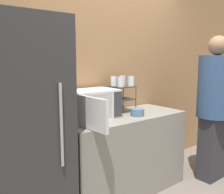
% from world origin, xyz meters
% --- Properties ---
extents(wall_back, '(8.00, 0.06, 2.60)m').
position_xyz_m(wall_back, '(0.00, 0.67, 1.30)').
color(wall_back, '#9E7047').
rests_on(wall_back, ground_plane).
extents(counter, '(1.47, 0.63, 0.89)m').
position_xyz_m(counter, '(0.00, 0.32, 0.44)').
color(counter, gray).
rests_on(counter, ground_plane).
extents(microwave, '(0.55, 0.77, 0.30)m').
position_xyz_m(microwave, '(-0.35, 0.38, 1.04)').
color(microwave, silver).
rests_on(microwave, counter).
extents(dish_rack, '(0.24, 0.24, 0.31)m').
position_xyz_m(dish_rack, '(0.10, 0.44, 1.11)').
color(dish_rack, '#333333').
rests_on(dish_rack, counter).
extents(glass_front_left, '(0.07, 0.07, 0.11)m').
position_xyz_m(glass_front_left, '(0.03, 0.38, 1.25)').
color(glass_front_left, silver).
rests_on(glass_front_left, dish_rack).
extents(glass_back_right, '(0.07, 0.07, 0.11)m').
position_xyz_m(glass_back_right, '(0.17, 0.51, 1.25)').
color(glass_back_right, silver).
rests_on(glass_back_right, dish_rack).
extents(glass_front_right, '(0.07, 0.07, 0.11)m').
position_xyz_m(glass_front_right, '(0.18, 0.37, 1.25)').
color(glass_front_right, silver).
rests_on(glass_front_right, dish_rack).
extents(glass_back_left, '(0.07, 0.07, 0.11)m').
position_xyz_m(glass_back_left, '(0.03, 0.51, 1.25)').
color(glass_back_left, silver).
rests_on(glass_back_left, dish_rack).
extents(bowl, '(0.15, 0.15, 0.08)m').
position_xyz_m(bowl, '(0.11, 0.19, 0.92)').
color(bowl, slate).
rests_on(bowl, counter).
extents(person, '(0.42, 0.42, 1.78)m').
position_xyz_m(person, '(1.08, -0.16, 0.98)').
color(person, '#2D2D33').
rests_on(person, ground_plane).
extents(refrigerator, '(0.74, 0.72, 1.84)m').
position_xyz_m(refrigerator, '(-1.16, 0.29, 0.92)').
color(refrigerator, '#2D2D2D').
rests_on(refrigerator, ground_plane).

